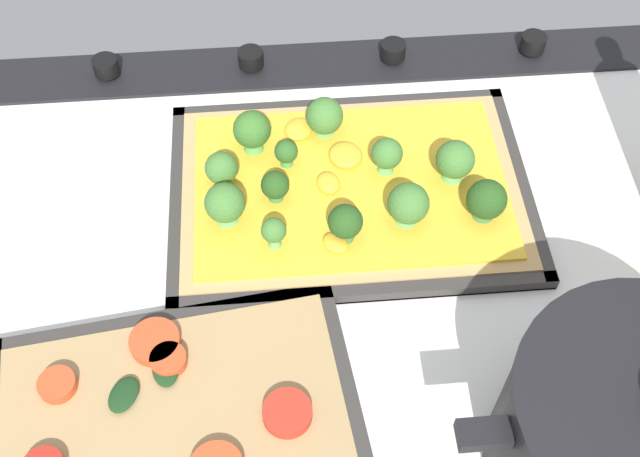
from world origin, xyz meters
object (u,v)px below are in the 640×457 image
baking_tray_back (177,437)px  cooking_pot (631,439)px  veggie_pizza_back (174,430)px  broccoli_pizza (347,183)px  baking_tray_front (350,193)px

baking_tray_back → cooking_pot: 34.22cm
veggie_pizza_back → cooking_pot: cooking_pot is taller
broccoli_pizza → baking_tray_front: bearing=-157.7°
broccoli_pizza → baking_tray_back: (15.90, 23.37, -1.82)cm
baking_tray_back → cooking_pot: bearing=171.1°
baking_tray_back → cooking_pot: (-33.27, 5.22, 6.06)cm
broccoli_pizza → veggie_pizza_back: (16.00, 23.09, -1.10)cm
baking_tray_front → baking_tray_back: (16.28, 23.52, 0.01)cm
cooking_pot → baking_tray_front: bearing=-59.4°
baking_tray_front → veggie_pizza_back: (16.38, 23.25, 0.73)cm
broccoli_pizza → baking_tray_back: size_ratio=1.01×
baking_tray_front → cooking_pot: 33.94cm
baking_tray_back → veggie_pizza_back: bearing=-70.1°
baking_tray_front → veggie_pizza_back: veggie_pizza_back is taller
baking_tray_front → cooking_pot: cooking_pot is taller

